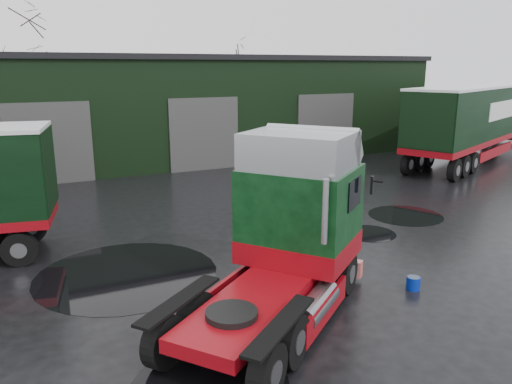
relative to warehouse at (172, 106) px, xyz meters
The scene contains 10 objects.
ground 20.35m from the warehouse, 95.71° to the right, with size 100.00×100.00×0.00m, color black.
warehouse is the anchor object (origin of this frame).
hero_tractor 23.52m from the warehouse, 101.84° to the right, with size 2.88×6.78×4.21m, color black, non-canonical shape.
lorry_right 18.62m from the warehouse, 36.25° to the right, with size 3.04×17.54×4.61m, color silver, non-canonical shape.
wash_bucket 23.26m from the warehouse, 91.40° to the right, with size 0.36×0.36×0.34m, color #07219B.
tree_back_a 12.90m from the warehouse, 128.66° to the left, with size 4.40×4.40×9.50m, color black, non-canonical shape.
tree_back_b 12.82m from the warehouse, 51.34° to the left, with size 4.40×4.40×7.50m, color black, non-canonical shape.
puddle_1 19.26m from the warehouse, 86.23° to the right, with size 1.89×1.89×0.01m, color black.
puddle_2 20.31m from the warehouse, 110.68° to the right, with size 5.03×5.03×0.01m, color black.
puddle_4 18.56m from the warehouse, 77.64° to the right, with size 2.85×2.85×0.01m, color black.
Camera 1 is at (-7.54, -12.06, 5.68)m, focal length 35.00 mm.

